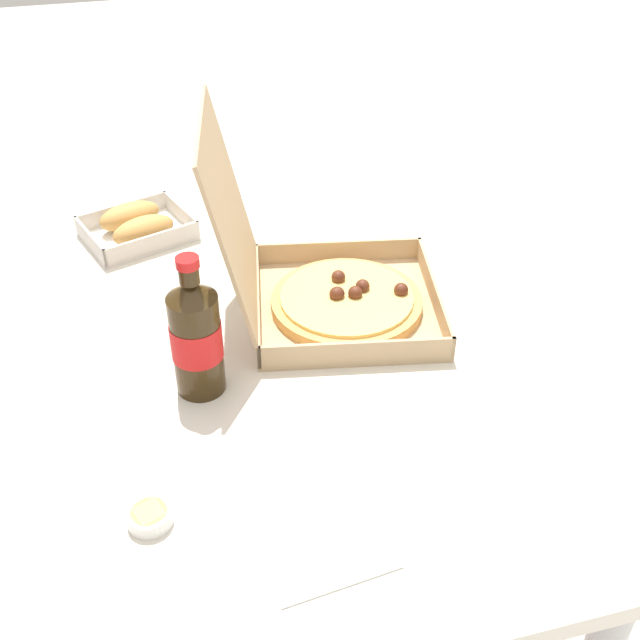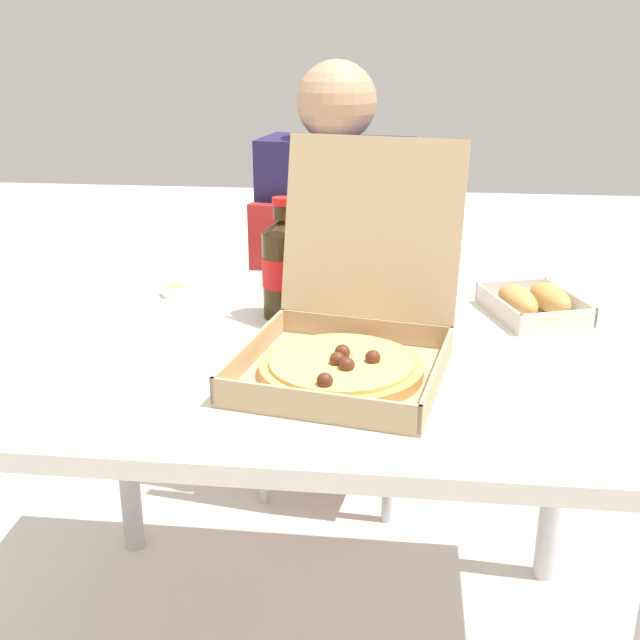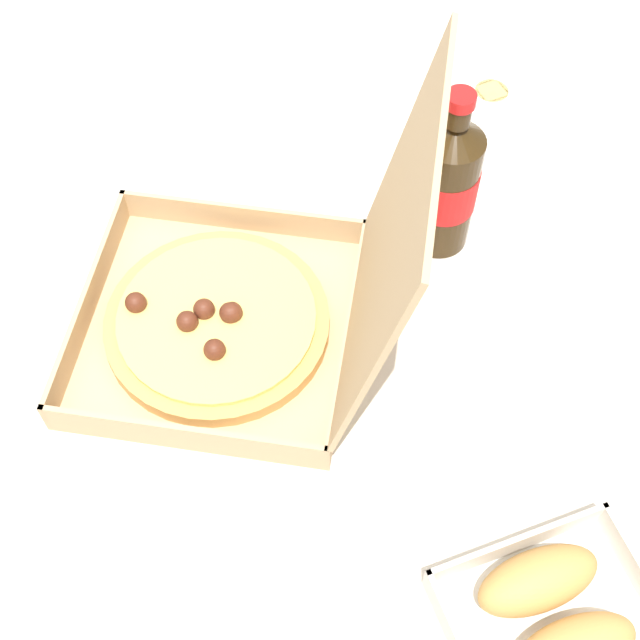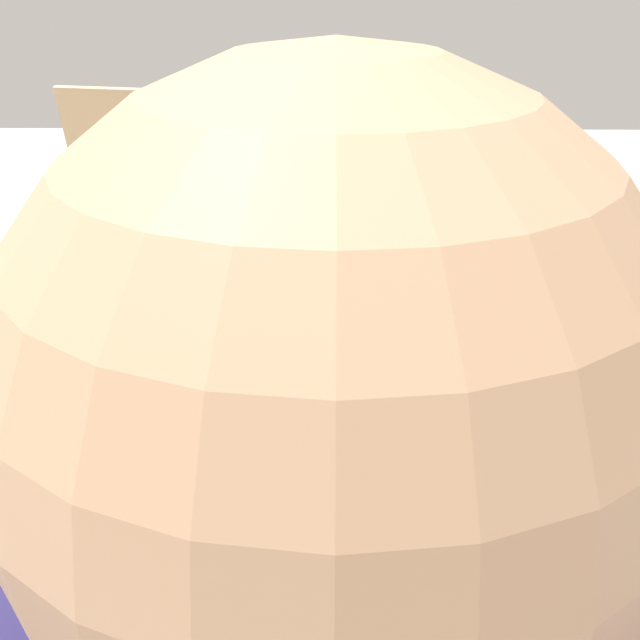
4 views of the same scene
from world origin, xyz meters
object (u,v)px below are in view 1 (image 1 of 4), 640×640
object	(u,v)px
pizza_box_open	(327,287)
paper_menu	(311,519)
dipping_sauce_cup	(150,516)
bread_side_box	(137,226)
cola_bottle	(196,336)

from	to	relation	value
pizza_box_open	paper_menu	bearing A→B (deg)	162.24
pizza_box_open	dipping_sauce_cup	size ratio (longest dim) A/B	7.43
bread_side_box	paper_menu	distance (m)	0.76
dipping_sauce_cup	pizza_box_open	bearing A→B (deg)	-41.08
paper_menu	dipping_sauce_cup	xyz separation A→B (m)	(0.05, 0.19, 0.01)
pizza_box_open	cola_bottle	distance (m)	0.27
bread_side_box	cola_bottle	distance (m)	0.47
paper_menu	dipping_sauce_cup	bearing A→B (deg)	69.60
pizza_box_open	cola_bottle	world-z (taller)	pizza_box_open
cola_bottle	dipping_sauce_cup	xyz separation A→B (m)	(-0.23, 0.10, -0.08)
cola_bottle	paper_menu	size ratio (longest dim) A/B	1.07
paper_menu	pizza_box_open	bearing A→B (deg)	-24.31
cola_bottle	dipping_sauce_cup	bearing A→B (deg)	157.73
cola_bottle	paper_menu	bearing A→B (deg)	-161.41
pizza_box_open	bread_side_box	xyz separation A→B (m)	(0.33, 0.28, -0.02)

